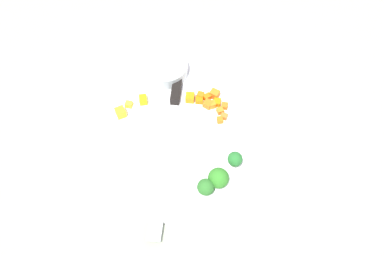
{
  "coord_description": "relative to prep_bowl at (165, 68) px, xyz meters",
  "views": [
    {
      "loc": [
        -0.25,
        0.37,
        0.74
      ],
      "look_at": [
        0.0,
        0.0,
        0.02
      ],
      "focal_mm": 38.76,
      "sensor_mm": 36.0,
      "label": 1
    }
  ],
  "objects": [
    {
      "name": "cutting_board",
      "position": [
        -0.14,
        0.09,
        -0.02
      ],
      "size": [
        0.49,
        0.38,
        0.01
      ],
      "primitive_type": "cube",
      "color": "white",
      "rests_on": "ground_plane"
    },
    {
      "name": "pepper_dice_0",
      "position": [
        -0.01,
        0.09,
        -0.01
      ],
      "size": [
        0.03,
        0.03,
        0.02
      ],
      "primitive_type": "cube",
      "rotation": [
        0.0,
        0.0,
        2.31
      ],
      "color": "yellow",
      "rests_on": "cutting_board"
    },
    {
      "name": "carrot_dice_5",
      "position": [
        -0.12,
        0.01,
        -0.01
      ],
      "size": [
        0.02,
        0.02,
        0.01
      ],
      "primitive_type": "cube",
      "rotation": [
        0.0,
        0.0,
        2.72
      ],
      "color": "orange",
      "rests_on": "cutting_board"
    },
    {
      "name": "pepper_dice_1",
      "position": [
        0.01,
        0.15,
        -0.01
      ],
      "size": [
        0.03,
        0.03,
        0.02
      ],
      "primitive_type": "cube",
      "rotation": [
        0.0,
        0.0,
        1.06
      ],
      "color": "yellow",
      "rests_on": "cutting_board"
    },
    {
      "name": "pepper_dice_2",
      "position": [
        0.01,
        0.12,
        -0.01
      ],
      "size": [
        0.02,
        0.02,
        0.01
      ],
      "primitive_type": "cube",
      "rotation": [
        0.0,
        0.0,
        1.93
      ],
      "color": "yellow",
      "rests_on": "cutting_board"
    },
    {
      "name": "carrot_dice_4",
      "position": [
        -0.1,
        0.01,
        -0.01
      ],
      "size": [
        0.02,
        0.02,
        0.01
      ],
      "primitive_type": "cube",
      "rotation": [
        0.0,
        0.0,
        1.83
      ],
      "color": "orange",
      "rests_on": "cutting_board"
    },
    {
      "name": "prep_bowl",
      "position": [
        0.0,
        0.0,
        0.0
      ],
      "size": [
        0.1,
        0.1,
        0.03
      ],
      "primitive_type": "cylinder",
      "color": "#B0BABA",
      "rests_on": "cutting_board"
    },
    {
      "name": "carrot_dice_1",
      "position": [
        -0.11,
        0.02,
        -0.01
      ],
      "size": [
        0.02,
        0.02,
        0.01
      ],
      "primitive_type": "cube",
      "rotation": [
        0.0,
        0.0,
        2.11
      ],
      "color": "orange",
      "rests_on": "cutting_board"
    },
    {
      "name": "carrot_dice_10",
      "position": [
        -0.14,
        0.01,
        -0.01
      ],
      "size": [
        0.02,
        0.02,
        0.01
      ],
      "primitive_type": "cube",
      "rotation": [
        0.0,
        0.0,
        2.03
      ],
      "color": "orange",
      "rests_on": "cutting_board"
    },
    {
      "name": "carrot_dice_3",
      "position": [
        -0.09,
        0.03,
        -0.01
      ],
      "size": [
        0.03,
        0.03,
        0.02
      ],
      "primitive_type": "cube",
      "rotation": [
        0.0,
        0.0,
        0.52
      ],
      "color": "orange",
      "rests_on": "cutting_board"
    },
    {
      "name": "carrot_dice_11",
      "position": [
        -0.17,
        0.04,
        -0.01
      ],
      "size": [
        0.02,
        0.02,
        0.01
      ],
      "primitive_type": "cube",
      "rotation": [
        0.0,
        0.0,
        2.33
      ],
      "color": "orange",
      "rests_on": "cutting_board"
    },
    {
      "name": "carrot_dice_0",
      "position": [
        -0.13,
        -0.01,
        -0.01
      ],
      "size": [
        0.02,
        0.02,
        0.02
      ],
      "primitive_type": "cube",
      "rotation": [
        0.0,
        0.0,
        1.66
      ],
      "color": "orange",
      "rests_on": "cutting_board"
    },
    {
      "name": "broccoli_floret_2",
      "position": [
        -0.23,
        0.19,
        0.0
      ],
      "size": [
        0.03,
        0.03,
        0.04
      ],
      "color": "#94B362",
      "rests_on": "cutting_board"
    },
    {
      "name": "chef_knife",
      "position": [
        -0.1,
        0.11,
        -0.01
      ],
      "size": [
        0.19,
        0.32,
        0.02
      ],
      "rotation": [
        0.0,
        0.0,
        2.07
      ],
      "color": "silver",
      "rests_on": "cutting_board"
    },
    {
      "name": "ground_plane",
      "position": [
        -0.14,
        0.09,
        -0.03
      ],
      "size": [
        4.0,
        4.0,
        0.0
      ],
      "primitive_type": "plane",
      "color": "gray"
    },
    {
      "name": "carrot_dice_6",
      "position": [
        -0.14,
        0.02,
        -0.01
      ],
      "size": [
        0.02,
        0.02,
        0.01
      ],
      "primitive_type": "cube",
      "rotation": [
        0.0,
        0.0,
        2.45
      ],
      "color": "orange",
      "rests_on": "cutting_board"
    },
    {
      "name": "carrot_dice_8",
      "position": [
        -0.13,
        0.02,
        -0.01
      ],
      "size": [
        0.02,
        0.02,
        0.01
      ],
      "primitive_type": "cube",
      "rotation": [
        0.0,
        0.0,
        1.58
      ],
      "color": "orange",
      "rests_on": "cutting_board"
    },
    {
      "name": "carrot_dice_7",
      "position": [
        -0.16,
        0.02,
        -0.01
      ],
      "size": [
        0.02,
        0.02,
        0.01
      ],
      "primitive_type": "cube",
      "rotation": [
        0.0,
        0.0,
        0.96
      ],
      "color": "orange",
      "rests_on": "cutting_board"
    },
    {
      "name": "carrot_dice_9",
      "position": [
        -0.17,
        0.03,
        -0.01
      ],
      "size": [
        0.02,
        0.01,
        0.01
      ],
      "primitive_type": "cube",
      "rotation": [
        0.0,
        0.0,
        1.81
      ],
      "color": "orange",
      "rests_on": "cutting_board"
    },
    {
      "name": "broccoli_floret_1",
      "position": [
        -0.25,
        0.11,
        0.01
      ],
      "size": [
        0.03,
        0.03,
        0.04
      ],
      "color": "#8FBF68",
      "rests_on": "cutting_board"
    },
    {
      "name": "broccoli_floret_0",
      "position": [
        -0.24,
        0.16,
        0.0
      ],
      "size": [
        0.04,
        0.04,
        0.04
      ],
      "color": "#8BB664",
      "rests_on": "cutting_board"
    },
    {
      "name": "carrot_dice_2",
      "position": [
        -0.16,
        0.0,
        -0.01
      ],
      "size": [
        0.02,
        0.02,
        0.01
      ],
      "primitive_type": "cube",
      "rotation": [
        0.0,
        0.0,
        0.44
      ],
      "color": "orange",
      "rests_on": "cutting_board"
    }
  ]
}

